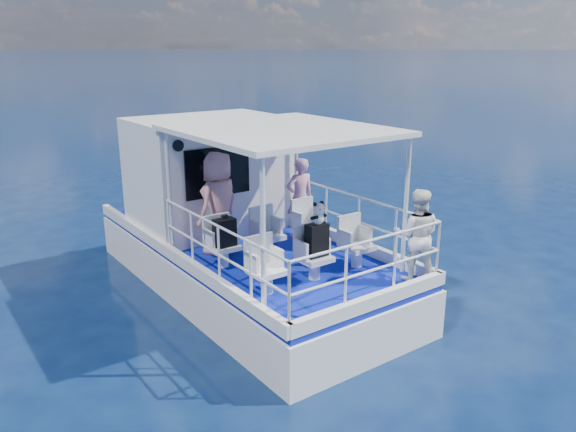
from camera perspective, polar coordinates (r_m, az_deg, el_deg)
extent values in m
plane|color=#08173D|center=(10.11, -1.32, -9.07)|extent=(2000.00, 2000.00, 0.00)
cube|color=white|center=(10.87, -4.34, -7.19)|extent=(3.00, 7.00, 1.60)
cube|color=#0B1A9D|center=(10.56, -4.44, -2.97)|extent=(2.90, 6.90, 0.10)
cube|color=white|center=(11.33, -8.03, 4.34)|extent=(2.85, 2.00, 2.20)
cube|color=white|center=(9.02, -0.72, 8.70)|extent=(3.00, 3.20, 0.08)
cylinder|color=white|center=(7.34, -2.55, -2.39)|extent=(0.07, 0.07, 2.20)
cylinder|color=white|center=(9.04, 11.88, 0.96)|extent=(0.07, 0.07, 2.20)
cylinder|color=white|center=(9.80, -11.95, 2.18)|extent=(0.07, 0.07, 2.20)
cylinder|color=white|center=(11.12, 0.82, 4.28)|extent=(0.07, 0.07, 2.20)
cube|color=silver|center=(9.40, -6.59, -4.01)|extent=(0.48, 0.46, 0.38)
cube|color=silver|center=(9.84, -2.03, -2.94)|extent=(0.48, 0.46, 0.38)
cube|color=silver|center=(10.34, 2.12, -1.95)|extent=(0.48, 0.46, 0.38)
cube|color=silver|center=(8.37, -2.16, -6.59)|extent=(0.48, 0.46, 0.38)
cube|color=silver|center=(8.86, 2.70, -5.23)|extent=(0.48, 0.46, 0.38)
cube|color=silver|center=(9.41, 7.00, -4.00)|extent=(0.48, 0.46, 0.38)
imported|color=#D18987|center=(9.82, -7.02, 1.28)|extent=(0.80, 0.69, 1.81)
imported|color=pink|center=(10.66, 1.21, 1.87)|extent=(0.61, 0.44, 1.53)
imported|color=white|center=(8.86, 12.94, -1.92)|extent=(0.90, 0.90, 1.47)
cube|color=black|center=(9.20, -6.46, -1.68)|extent=(0.35, 0.20, 0.46)
cube|color=black|center=(8.71, 2.94, -2.46)|extent=(0.35, 0.20, 0.52)
cube|color=black|center=(9.14, -6.46, -0.07)|extent=(0.10, 0.06, 0.06)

